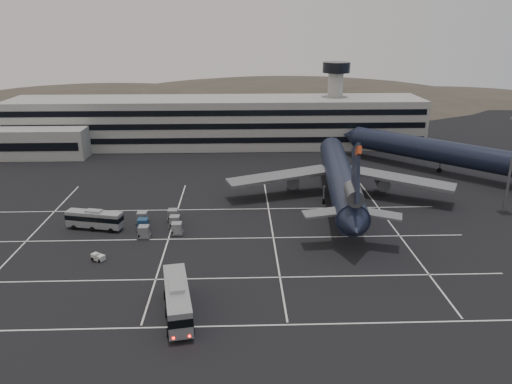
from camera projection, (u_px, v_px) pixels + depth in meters
ground at (202, 249)px, 81.58m from camera, size 260.00×260.00×0.00m
lane_markings at (208, 247)px, 82.30m from camera, size 90.00×55.62×0.01m
terminal at (207, 123)px, 146.47m from camera, size 125.00×26.00×24.00m
hills at (262, 122)px, 246.77m from camera, size 352.00×180.00×44.00m
trijet_main at (340, 177)px, 101.37m from camera, size 47.19×57.69×18.08m
trijet_far at (446, 152)px, 120.45m from camera, size 44.39×44.89×18.08m
bus_near at (177, 298)px, 62.46m from camera, size 5.10×12.93×4.46m
bus_far at (94, 219)px, 88.76m from camera, size 10.52×4.73×3.62m
tug_b at (99, 257)px, 77.49m from camera, size 2.35×2.09×1.30m
uld_cluster at (159, 223)px, 89.39m from camera, size 9.56×10.68×2.08m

